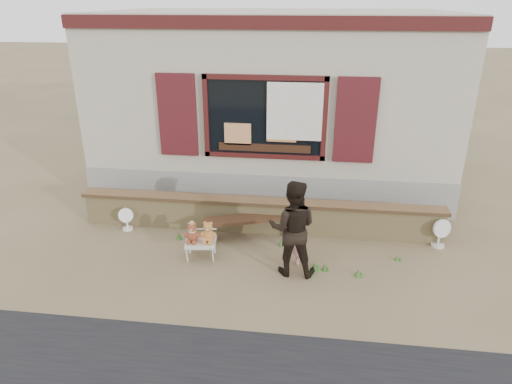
# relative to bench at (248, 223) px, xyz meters

# --- Properties ---
(ground) EXTENTS (80.00, 80.00, 0.00)m
(ground) POSITION_rel_bench_xyz_m (0.17, -0.69, -0.31)
(ground) COLOR brown
(ground) RESTS_ON ground
(shopfront) EXTENTS (8.04, 5.13, 4.00)m
(shopfront) POSITION_rel_bench_xyz_m (0.17, 3.80, 1.68)
(shopfront) COLOR gray
(shopfront) RESTS_ON ground
(brick_wall) EXTENTS (7.10, 0.36, 0.67)m
(brick_wall) POSITION_rel_bench_xyz_m (0.17, 0.31, 0.03)
(brick_wall) COLOR tan
(brick_wall) RESTS_ON ground
(bench) EXTENTS (1.71, 0.90, 0.43)m
(bench) POSITION_rel_bench_xyz_m (0.00, 0.00, 0.00)
(bench) COLOR #362012
(bench) RESTS_ON ground
(folding_chair) EXTENTS (0.59, 0.53, 0.33)m
(folding_chair) POSITION_rel_bench_xyz_m (-0.72, -0.84, -0.02)
(folding_chair) COLOR beige
(folding_chair) RESTS_ON ground
(teddy_bear_left) EXTENTS (0.31, 0.27, 0.38)m
(teddy_bear_left) POSITION_rel_bench_xyz_m (-0.86, -0.85, 0.20)
(teddy_bear_left) COLOR brown
(teddy_bear_left) RESTS_ON folding_chair
(teddy_bear_right) EXTENTS (0.32, 0.28, 0.39)m
(teddy_bear_right) POSITION_rel_bench_xyz_m (-0.58, -0.82, 0.21)
(teddy_bear_right) COLOR #9A622A
(teddy_bear_right) RESTS_ON folding_chair
(child) EXTENTS (0.42, 0.30, 1.07)m
(child) POSITION_rel_bench_xyz_m (0.89, -0.83, 0.22)
(child) COLOR pink
(child) RESTS_ON ground
(adult) EXTENTS (0.81, 0.64, 1.65)m
(adult) POSITION_rel_bench_xyz_m (0.90, -1.10, 0.51)
(adult) COLOR black
(adult) RESTS_ON ground
(fan_left) EXTENTS (0.30, 0.20, 0.47)m
(fan_left) POSITION_rel_bench_xyz_m (-2.44, 0.02, -0.08)
(fan_left) COLOR white
(fan_left) RESTS_ON ground
(fan_right) EXTENTS (0.36, 0.24, 0.56)m
(fan_right) POSITION_rel_bench_xyz_m (3.56, 0.11, -0.03)
(fan_right) COLOR silver
(fan_right) RESTS_ON ground
(grass_tufts) EXTENTS (4.17, 1.04, 0.15)m
(grass_tufts) POSITION_rel_bench_xyz_m (1.07, -0.71, -0.25)
(grass_tufts) COLOR #3A6127
(grass_tufts) RESTS_ON ground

